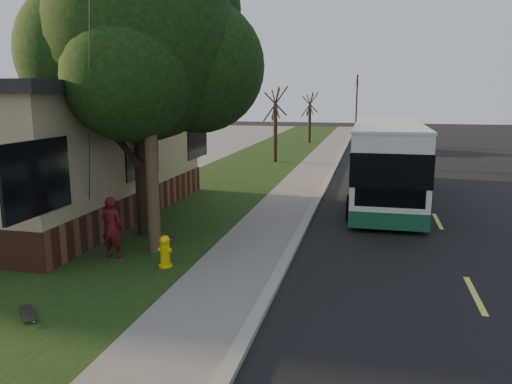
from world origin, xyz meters
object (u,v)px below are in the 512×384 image
skateboard_spare (28,313)px  utility_pole (147,64)px  skateboarder (112,227)px  skateboard_main (162,241)px  fire_hydrant (165,251)px  transit_bus (386,158)px  bare_tree_far (310,118)px  dumpster (27,195)px  leafy_tree (143,47)px  traffic_signal (356,103)px  distant_car (402,141)px  bare_tree_near (275,126)px

skateboard_spare → utility_pole: bearing=80.7°
skateboarder → skateboard_main: skateboarder is taller
fire_hydrant → transit_bus: 10.71m
bare_tree_far → dumpster: 27.03m
leafy_tree → bare_tree_far: 27.56m
bare_tree_far → skateboarder: bearing=-92.1°
traffic_signal → skateboard_main: 32.67m
skateboarder → skateboard_main: (0.67, 1.37, -0.69)m
distant_car → bare_tree_far: bearing=141.0°
bare_tree_near → traffic_signal: traffic_signal is taller
transit_bus → skateboard_spare: 13.97m
bare_tree_near → bare_tree_far: bearing=87.6°
utility_pole → skateboard_spare: (-0.65, -3.95, -4.51)m
leafy_tree → skateboard_main: size_ratio=9.38×
traffic_signal → skateboard_main: (-3.92, -32.29, -3.04)m
distant_car → skateboard_spare: bearing=-111.4°
skateboard_main → dumpster: 5.88m
leafy_tree → dumpster: leafy_tree is taller
fire_hydrant → traffic_signal: 34.25m
skateboarder → distant_car: (8.00, 25.17, -0.06)m
utility_pole → skateboard_main: bearing=98.9°
transit_bus → skateboard_main: (-5.85, -7.67, -1.43)m
utility_pole → skateboard_spare: bearing=-99.3°
bare_tree_far → distant_car: bearing=-33.0°
transit_bus → dumpster: (-11.37, -5.72, -0.83)m
fire_hydrant → skateboard_main: size_ratio=0.89×
transit_bus → distant_car: transit_bus is taller
utility_pole → bare_tree_near: bearing=90.7°
bare_tree_near → distant_car: bare_tree_near is taller
utility_pole → skateboarder: size_ratio=6.05×
bare_tree_far → skateboard_spare: size_ratio=5.68×
transit_bus → leafy_tree: bearing=-134.4°
traffic_signal → skateboard_main: traffic_signal is taller
skateboard_main → distant_car: bearing=72.9°
distant_car → transit_bus: bearing=-101.2°
bare_tree_far → traffic_signal: traffic_signal is taller
fire_hydrant → skateboard_spare: fire_hydrant is taller
bare_tree_near → skateboard_main: bearing=-89.7°
leafy_tree → bare_tree_near: leafy_tree is taller
dumpster → skateboard_main: bearing=-19.4°
utility_pole → dumpster: 7.35m
fire_hydrant → leafy_tree: leafy_tree is taller
leafy_tree → transit_bus: leafy_tree is taller
transit_bus → skateboard_spare: (-6.38, -12.35, -1.43)m
fire_hydrant → dumpster: size_ratio=0.40×
bare_tree_far → skateboarder: size_ratio=2.69×
utility_pole → skateboard_main: size_ratio=10.91×
dumpster → distant_car: 25.35m
transit_bus → dumpster: 12.75m
skateboard_spare → fire_hydrant: bearing=65.5°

